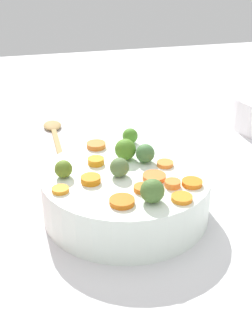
{
  "coord_description": "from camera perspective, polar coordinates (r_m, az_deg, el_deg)",
  "views": [
    {
      "loc": [
        -0.66,
        0.18,
        0.48
      ],
      "look_at": [
        0.01,
        0.01,
        0.11
      ],
      "focal_mm": 48.78,
      "sensor_mm": 36.0,
      "label": 1
    }
  ],
  "objects": [
    {
      "name": "carrot_slice_7",
      "position": [
        0.76,
        -4.42,
        -1.44
      ],
      "size": [
        0.04,
        0.04,
        0.01
      ],
      "primitive_type": "cylinder",
      "rotation": [
        0.0,
        0.0,
        1.43
      ],
      "color": "orange",
      "rests_on": "serving_bowl_carrots"
    },
    {
      "name": "carrot_slice_6",
      "position": [
        0.7,
        -0.5,
        -4.2
      ],
      "size": [
        0.05,
        0.05,
        0.01
      ],
      "primitive_type": "cylinder",
      "rotation": [
        0.0,
        0.0,
        1.04
      ],
      "color": "orange",
      "rests_on": "serving_bowl_carrots"
    },
    {
      "name": "wooden_spoon",
      "position": [
        1.14,
        -8.91,
        4.26
      ],
      "size": [
        0.28,
        0.04,
        0.01
      ],
      "color": "#A9874D",
      "rests_on": "tabletop"
    },
    {
      "name": "brussels_sprout_2",
      "position": [
        0.77,
        -0.87,
        0.19
      ],
      "size": [
        0.03,
        0.03,
        0.03
      ],
      "primitive_type": "sphere",
      "color": "#587441",
      "rests_on": "serving_bowl_carrots"
    },
    {
      "name": "carrot_slice_8",
      "position": [
        0.75,
        5.84,
        -1.98
      ],
      "size": [
        0.03,
        0.03,
        0.01
      ],
      "primitive_type": "cylinder",
      "rotation": [
        0.0,
        0.0,
        1.39
      ],
      "color": "orange",
      "rests_on": "serving_bowl_carrots"
    },
    {
      "name": "carrot_slice_0",
      "position": [
        0.71,
        6.99,
        -3.74
      ],
      "size": [
        0.04,
        0.04,
        0.01
      ],
      "primitive_type": "cylinder",
      "rotation": [
        0.0,
        0.0,
        1.38
      ],
      "color": "orange",
      "rests_on": "serving_bowl_carrots"
    },
    {
      "name": "carrot_slice_1",
      "position": [
        0.77,
        3.55,
        -1.13
      ],
      "size": [
        0.06,
        0.06,
        0.01
      ],
      "primitive_type": "cylinder",
      "rotation": [
        0.0,
        0.0,
        2.38
      ],
      "color": "orange",
      "rests_on": "serving_bowl_carrots"
    },
    {
      "name": "brussels_sprout_3",
      "position": [
        0.77,
        -7.83,
        -0.12
      ],
      "size": [
        0.03,
        0.03,
        0.03
      ],
      "primitive_type": "sphere",
      "color": "olive",
      "rests_on": "serving_bowl_carrots"
    },
    {
      "name": "tabletop",
      "position": [
        0.83,
        0.91,
        -6.32
      ],
      "size": [
        2.4,
        2.4,
        0.02
      ],
      "primitive_type": "cube",
      "color": "silver",
      "rests_on": "ground"
    },
    {
      "name": "carrot_slice_3",
      "position": [
        0.88,
        -3.75,
        2.86
      ],
      "size": [
        0.05,
        0.05,
        0.01
      ],
      "primitive_type": "cylinder",
      "rotation": [
        0.0,
        0.0,
        5.09
      ],
      "color": "orange",
      "rests_on": "serving_bowl_carrots"
    },
    {
      "name": "brussels_sprout_5",
      "position": [
        0.7,
        3.31,
        -2.87
      ],
      "size": [
        0.04,
        0.04,
        0.04
      ],
      "primitive_type": "sphere",
      "color": "#4D7334",
      "rests_on": "serving_bowl_carrots"
    },
    {
      "name": "brussels_sprout_4",
      "position": [
        0.82,
        0.14,
        2.36
      ],
      "size": [
        0.04,
        0.04,
        0.04
      ],
      "primitive_type": "sphere",
      "color": "#4E8525",
      "rests_on": "serving_bowl_carrots"
    },
    {
      "name": "carrot_slice_10",
      "position": [
        0.81,
        -3.78,
        0.86
      ],
      "size": [
        0.04,
        0.04,
        0.01
      ],
      "primitive_type": "cylinder",
      "rotation": [
        0.0,
        0.0,
        5.65
      ],
      "color": "orange",
      "rests_on": "serving_bowl_carrots"
    },
    {
      "name": "serving_bowl_carrots",
      "position": [
        0.8,
        0.0,
        -3.19
      ],
      "size": [
        0.29,
        0.29,
        0.08
      ],
      "primitive_type": "cylinder",
      "color": "white",
      "rests_on": "tabletop"
    },
    {
      "name": "carrot_slice_4",
      "position": [
        0.73,
        2.24,
        -2.54
      ],
      "size": [
        0.04,
        0.04,
        0.01
      ],
      "primitive_type": "cylinder",
      "rotation": [
        0.0,
        0.0,
        4.29
      ],
      "color": "orange",
      "rests_on": "serving_bowl_carrots"
    },
    {
      "name": "carrot_slice_5",
      "position": [
        0.81,
        4.91,
        0.53
      ],
      "size": [
        0.04,
        0.04,
        0.01
      ],
      "primitive_type": "cylinder",
      "rotation": [
        0.0,
        0.0,
        2.85
      ],
      "color": "orange",
      "rests_on": "serving_bowl_carrots"
    },
    {
      "name": "brussels_sprout_1",
      "position": [
        0.89,
        0.52,
        4.03
      ],
      "size": [
        0.03,
        0.03,
        0.03
      ],
      "primitive_type": "sphere",
      "color": "#498626",
      "rests_on": "serving_bowl_carrots"
    },
    {
      "name": "brussels_sprout_0",
      "position": [
        0.81,
        2.42,
        1.84
      ],
      "size": [
        0.03,
        0.03,
        0.03
      ],
      "primitive_type": "sphere",
      "color": "#477740",
      "rests_on": "serving_bowl_carrots"
    },
    {
      "name": "carrot_slice_9",
      "position": [
        0.75,
        8.25,
        -1.85
      ],
      "size": [
        0.05,
        0.05,
        0.01
      ],
      "primitive_type": "cylinder",
      "rotation": [
        0.0,
        0.0,
        0.69
      ],
      "color": "orange",
      "rests_on": "serving_bowl_carrots"
    },
    {
      "name": "carrot_slice_2",
      "position": [
        0.74,
        -8.2,
        -2.7
      ],
      "size": [
        0.03,
        0.03,
        0.01
      ],
      "primitive_type": "cylinder",
      "rotation": [
        0.0,
        0.0,
        3.3
      ],
      "color": "orange",
      "rests_on": "serving_bowl_carrots"
    }
  ]
}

